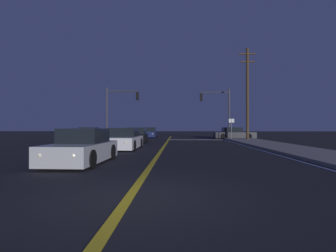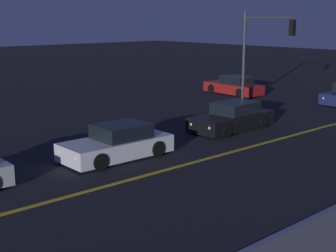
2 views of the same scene
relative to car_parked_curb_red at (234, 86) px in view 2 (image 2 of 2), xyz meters
name	(u,v)px [view 2 (image 2 of 2)]	position (x,y,z in m)	size (l,w,h in m)	color
lane_line_center	(180,166)	(10.22, -14.97, -0.58)	(0.20, 42.96, 0.01)	gold
lane_line_edge_right	(323,213)	(16.16, -14.97, -0.58)	(0.16, 42.96, 0.01)	white
car_parked_curb_red	(234,86)	(0.00, 0.00, 0.00)	(4.53, 1.95, 1.34)	maroon
car_following_oncoming_white	(118,143)	(7.76, -16.02, 0.00)	(2.02, 4.45, 1.34)	silver
car_side_waiting_black	(232,118)	(7.44, -8.77, 0.00)	(2.09, 4.77, 1.34)	black
traffic_signal_far_left	(261,44)	(4.52, -2.94, 3.29)	(3.67, 0.28, 5.82)	#38383D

